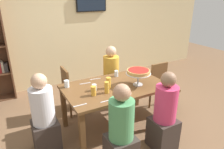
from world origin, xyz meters
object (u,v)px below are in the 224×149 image
object	(u,v)px
diner_head_west	(44,119)
cutlery_fork_near	(107,101)
television	(91,2)
beer_glass_amber_tall	(107,87)
cutlery_knife_far	(85,83)
salad_plate_near_diner	(122,93)
diner_near_right	(164,117)
chair_head_east	(162,85)
salad_plate_far_diner	(137,72)
water_glass_clear_far	(116,74)
diner_near_left	(121,134)
diner_far_right	(111,79)
chair_far_left	(72,88)
cutlery_knife_near	(80,105)
water_glass_clear_near	(67,84)
cutlery_fork_far	(95,79)
water_glass_clear_spare	(94,88)
beer_glass_amber_spare	(93,91)
beer_glass_amber_short	(108,83)
dining_table	(115,91)
deep_dish_pizza_stand	(138,72)

from	to	relation	value
diner_head_west	cutlery_fork_near	xyz separation A→B (m)	(0.76, -0.36, 0.25)
television	beer_glass_amber_tall	world-z (taller)	television
cutlery_knife_far	salad_plate_near_diner	bearing A→B (deg)	124.18
diner_near_right	cutlery_knife_far	xyz separation A→B (m)	(-0.72, 1.04, 0.25)
chair_head_east	salad_plate_far_diner	world-z (taller)	chair_head_east
water_glass_clear_far	salad_plate_far_diner	bearing A→B (deg)	-7.55
diner_near_left	diner_far_right	size ratio (longest dim) A/B	1.00
chair_far_left	salad_plate_near_diner	world-z (taller)	chair_far_left
diner_near_left	chair_head_east	size ratio (longest dim) A/B	1.32
diner_far_right	cutlery_knife_near	size ratio (longest dim) A/B	6.39
diner_far_right	cutlery_knife_far	distance (m)	0.91
cutlery_fork_near	water_glass_clear_near	bearing A→B (deg)	117.35
chair_far_left	cutlery_fork_far	xyz separation A→B (m)	(0.29, -0.37, 0.26)
water_glass_clear_spare	diner_far_right	bearing A→B (deg)	47.92
chair_far_left	television	bearing A→B (deg)	142.97
cutlery_fork_near	diner_head_west	bearing A→B (deg)	156.50
diner_head_west	salad_plate_far_diner	distance (m)	1.74
water_glass_clear_far	diner_near_right	bearing A→B (deg)	-82.30
diner_near_right	beer_glass_amber_spare	bearing A→B (deg)	51.47
diner_near_left	cutlery_fork_far	distance (m)	1.21
diner_far_right	salad_plate_far_diner	distance (m)	0.62
diner_near_right	beer_glass_amber_short	world-z (taller)	diner_near_right
cutlery_knife_far	beer_glass_amber_short	bearing A→B (deg)	132.39
cutlery_fork_far	beer_glass_amber_spare	bearing A→B (deg)	72.46
beer_glass_amber_tall	beer_glass_amber_short	xyz separation A→B (m)	(0.10, 0.13, -0.00)
diner_near_left	salad_plate_near_diner	xyz separation A→B (m)	(0.31, 0.50, 0.27)
dining_table	chair_head_east	size ratio (longest dim) A/B	1.79
water_glass_clear_far	beer_glass_amber_short	bearing A→B (deg)	-133.81
water_glass_clear_near	cutlery_knife_far	distance (m)	0.30
beer_glass_amber_tall	diner_near_left	bearing A→B (deg)	-102.29
chair_far_left	diner_head_west	bearing A→B (deg)	-39.94
television	diner_head_west	bearing A→B (deg)	-128.11
deep_dish_pizza_stand	water_glass_clear_far	bearing A→B (deg)	104.22
water_glass_clear_spare	diner_head_west	bearing A→B (deg)	-179.24
diner_near_left	chair_far_left	world-z (taller)	diner_near_left
diner_far_right	cutlery_knife_far	size ratio (longest dim) A/B	6.39
diner_head_west	salad_plate_far_diner	world-z (taller)	diner_head_west
salad_plate_near_diner	water_glass_clear_far	distance (m)	0.66
chair_head_east	salad_plate_far_diner	distance (m)	0.56
chair_head_east	beer_glass_amber_short	xyz separation A→B (m)	(-1.18, -0.11, 0.34)
dining_table	chair_far_left	bearing A→B (deg)	120.81
diner_far_right	water_glass_clear_spare	xyz separation A→B (m)	(-0.70, -0.78, 0.30)
chair_head_east	beer_glass_amber_short	size ratio (longest dim) A/B	5.16
diner_near_right	salad_plate_far_diner	bearing A→B (deg)	-13.71
chair_head_east	beer_glass_amber_spare	bearing A→B (deg)	8.53
salad_plate_far_diner	beer_glass_amber_short	xyz separation A→B (m)	(-0.73, -0.30, 0.07)
diner_head_west	cutlery_knife_far	world-z (taller)	diner_head_west
chair_head_east	cutlery_fork_near	distance (m)	1.49
cutlery_knife_far	water_glass_clear_near	bearing A→B (deg)	3.04
television	chair_far_left	bearing A→B (deg)	-127.03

